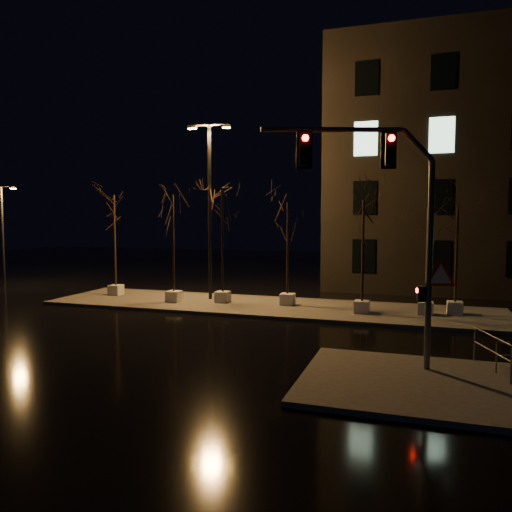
% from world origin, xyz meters
% --- Properties ---
extents(ground, '(90.00, 90.00, 0.00)m').
position_xyz_m(ground, '(0.00, 0.00, 0.00)').
color(ground, black).
rests_on(ground, ground).
extents(median, '(22.00, 5.00, 0.15)m').
position_xyz_m(median, '(0.00, 6.00, 0.07)').
color(median, '#47443F').
rests_on(median, ground).
extents(sidewalk_corner, '(7.00, 5.00, 0.15)m').
position_xyz_m(sidewalk_corner, '(7.50, -3.50, 0.07)').
color(sidewalk_corner, '#47443F').
rests_on(sidewalk_corner, ground).
extents(tree_0, '(1.80, 1.80, 5.60)m').
position_xyz_m(tree_0, '(-8.77, 6.46, 4.40)').
color(tree_0, beige).
rests_on(tree_0, median).
extents(tree_1, '(1.80, 1.80, 5.53)m').
position_xyz_m(tree_1, '(-4.70, 5.43, 4.35)').
color(tree_1, beige).
rests_on(tree_1, median).
extents(tree_2, '(1.80, 1.80, 5.79)m').
position_xyz_m(tree_2, '(-2.32, 6.09, 4.54)').
color(tree_2, beige).
rests_on(tree_2, median).
extents(tree_3, '(1.80, 1.80, 5.09)m').
position_xyz_m(tree_3, '(0.96, 6.38, 4.01)').
color(tree_3, beige).
rests_on(tree_3, median).
extents(tree_4, '(1.80, 1.80, 5.15)m').
position_xyz_m(tree_4, '(4.62, 5.42, 4.05)').
color(tree_4, beige).
rests_on(tree_4, median).
extents(tree_5, '(1.80, 1.80, 4.87)m').
position_xyz_m(tree_5, '(7.32, 5.99, 3.84)').
color(tree_5, beige).
rests_on(tree_5, median).
extents(tree_6, '(1.80, 1.80, 4.75)m').
position_xyz_m(tree_6, '(8.54, 6.47, 3.76)').
color(tree_6, beige).
rests_on(tree_6, median).
extents(traffic_signal_mast, '(5.24, 1.82, 6.70)m').
position_xyz_m(traffic_signal_mast, '(6.23, -2.68, 4.55)').
color(traffic_signal_mast, slate).
rests_on(traffic_signal_mast, sidewalk_corner).
extents(streetlight_main, '(2.25, 0.57, 8.98)m').
position_xyz_m(streetlight_main, '(-3.32, 6.86, 5.33)').
color(streetlight_main, black).
rests_on(streetlight_main, median).
extents(streetlight_far, '(1.25, 0.22, 6.39)m').
position_xyz_m(streetlight_far, '(-18.34, 8.43, 3.51)').
color(streetlight_far, black).
rests_on(streetlight_far, ground).
extents(guard_rail_b, '(0.73, 2.03, 1.02)m').
position_xyz_m(guard_rail_b, '(8.95, -2.03, 0.81)').
color(guard_rail_b, slate).
rests_on(guard_rail_b, sidewalk_corner).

